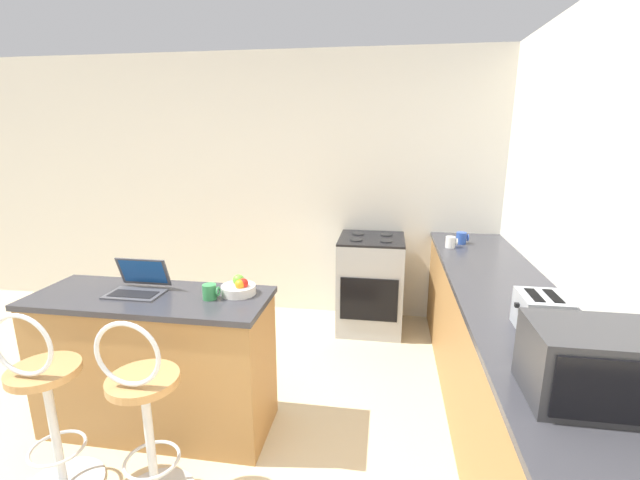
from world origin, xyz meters
name	(u,v)px	position (x,y,z in m)	size (l,w,h in m)	color
wall_back	(303,188)	(0.00, 2.79, 1.30)	(12.00, 0.06, 2.60)	silver
breakfast_bar	(156,362)	(-0.54, 0.78, 0.45)	(1.44, 0.55, 0.90)	#9E703D
counter_right	(504,362)	(1.61, 1.13, 0.45)	(0.66, 3.29, 0.90)	#9E703D
bar_stool_near	(47,408)	(-0.81, 0.21, 0.50)	(0.40, 0.40, 1.04)	silver
bar_stool_far	(145,419)	(-0.28, 0.21, 0.50)	(0.40, 0.40, 1.04)	silver
laptop	(139,284)	(-0.63, 0.82, 0.95)	(0.33, 0.25, 0.20)	#47474C
microwave	(604,366)	(1.63, 0.07, 1.04)	(0.51, 0.33, 0.28)	#2D2D30
toaster	(541,314)	(1.61, 0.64, 0.99)	(0.23, 0.25, 0.19)	#9EA3A8
stove_range	(370,283)	(0.72, 2.43, 0.45)	(0.60, 0.61, 0.90)	#9EA3A8
mug_green	(210,292)	(-0.16, 0.78, 0.94)	(0.10, 0.08, 0.09)	#338447
mug_white	(451,242)	(1.39, 2.19, 0.94)	(0.10, 0.08, 0.09)	white
mug_blue	(462,238)	(1.50, 2.34, 0.95)	(0.10, 0.09, 0.10)	#2D51AD
fruit_bowl	(239,288)	(-0.02, 0.88, 0.94)	(0.21, 0.21, 0.11)	silver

